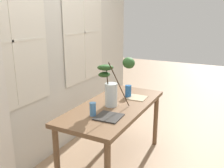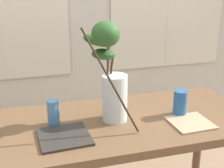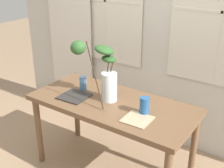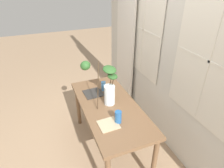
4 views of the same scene
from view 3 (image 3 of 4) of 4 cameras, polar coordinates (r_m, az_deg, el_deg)
back_wall_with_windows at (r=3.17m, az=9.37°, el=14.59°), size 4.02×0.14×3.01m
curtain_sheer_side at (r=3.77m, az=-8.29°, el=11.48°), size 0.66×0.03×2.41m
dining_table at (r=2.70m, az=0.01°, el=-5.22°), size 1.52×0.70×0.77m
vase_with_branches at (r=2.58m, az=-1.55°, el=2.06°), size 0.28×0.51×0.62m
drinking_glass_blue_left at (r=2.87m, az=-5.66°, el=0.12°), size 0.07×0.07×0.14m
drinking_glass_blue_right at (r=2.45m, az=6.32°, el=-4.21°), size 0.08×0.08×0.15m
plate_square_left at (r=2.77m, az=-7.34°, el=-2.39°), size 0.27×0.27×0.01m
plate_square_right at (r=2.38m, az=4.93°, el=-6.86°), size 0.23×0.23×0.01m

